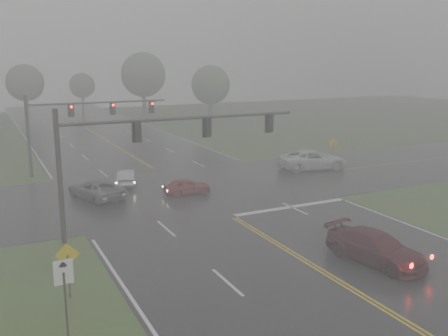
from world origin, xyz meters
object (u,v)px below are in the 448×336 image
sedan_red (187,194)px  sedan_silver (127,185)px  pickup_white (312,169)px  signal_gantry_far (73,118)px  car_grey (96,199)px  signal_gantry_near (142,143)px  sedan_maroon (374,262)px

sedan_red → sedan_silver: bearing=39.3°
pickup_white → signal_gantry_far: (-19.38, 7.82, 4.80)m
car_grey → pickup_white: bearing=165.8°
car_grey → signal_gantry_near: size_ratio=0.35×
pickup_white → signal_gantry_far: signal_gantry_far is taller
signal_gantry_near → signal_gantry_far: 17.09m
sedan_maroon → pickup_white: bearing=51.0°
sedan_maroon → car_grey: size_ratio=1.04×
sedan_red → sedan_silver: 5.72m
sedan_maroon → sedan_red: size_ratio=1.50×
sedan_red → car_grey: size_ratio=0.69×
car_grey → sedan_red: bearing=146.8°
signal_gantry_near → car_grey: bearing=97.8°
sedan_maroon → signal_gantry_near: size_ratio=0.36×
sedan_maroon → sedan_red: (-3.51, 15.67, 0.00)m
pickup_white → car_grey: bearing=102.3°
sedan_maroon → car_grey: 19.91m
sedan_red → signal_gantry_far: bearing=34.0°
car_grey → signal_gantry_far: signal_gantry_far is taller
signal_gantry_near → sedan_silver: bearing=80.0°
sedan_maroon → sedan_red: sedan_maroon is taller
signal_gantry_near → signal_gantry_far: signal_gantry_near is taller
sedan_red → signal_gantry_near: 9.58m
sedan_red → sedan_silver: (-3.22, 4.73, 0.00)m
car_grey → signal_gantry_far: 10.31m
sedan_silver → signal_gantry_far: signal_gantry_far is taller
sedan_maroon → pickup_white: (9.90, 18.67, 0.00)m
pickup_white → sedan_maroon: bearing=160.6°
sedan_red → signal_gantry_near: (-5.15, -6.25, 5.13)m
car_grey → signal_gantry_near: (1.08, -7.94, 5.13)m
pickup_white → signal_gantry_near: size_ratio=0.43×
car_grey → signal_gantry_far: bearing=-109.7°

